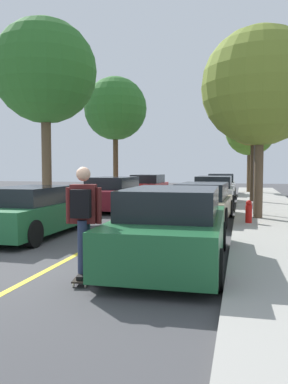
# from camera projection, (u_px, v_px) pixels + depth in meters

# --- Properties ---
(ground) EXTENTS (80.00, 80.00, 0.00)m
(ground) POSITION_uv_depth(u_px,v_px,m) (43.00, 273.00, 6.76)
(ground) COLOR #424244
(center_line) EXTENTS (0.12, 39.20, 0.01)m
(center_line) POSITION_uv_depth(u_px,v_px,m) (115.00, 234.00, 10.63)
(center_line) COLOR gold
(center_line) RESTS_ON ground
(parked_car_left_nearest) EXTENTS (1.86, 4.20, 1.33)m
(parked_car_left_nearest) POSITION_uv_depth(u_px,v_px,m) (32.00, 212.00, 10.37)
(parked_car_left_nearest) COLOR #1E5B33
(parked_car_left_nearest) RESTS_ON ground
(parked_car_left_near) EXTENTS (2.01, 4.44, 1.43)m
(parked_car_left_near) POSITION_uv_depth(u_px,v_px,m) (113.00, 194.00, 16.79)
(parked_car_left_near) COLOR maroon
(parked_car_left_near) RESTS_ON ground
(parked_car_left_far) EXTENTS (1.93, 4.06, 1.42)m
(parked_car_left_far) POSITION_uv_depth(u_px,v_px,m) (147.00, 187.00, 22.97)
(parked_car_left_far) COLOR maroon
(parked_car_left_far) RESTS_ON ground
(parked_car_right_nearest) EXTENTS (2.07, 4.34, 1.45)m
(parked_car_right_nearest) POSITION_uv_depth(u_px,v_px,m) (172.00, 227.00, 7.32)
(parked_car_right_nearest) COLOR #1E5B33
(parked_car_right_nearest) RESTS_ON ground
(parked_car_right_near) EXTENTS (1.95, 4.26, 1.31)m
(parked_car_right_near) POSITION_uv_depth(u_px,v_px,m) (203.00, 202.00, 13.16)
(parked_car_right_near) COLOR #BCAD89
(parked_car_right_near) RESTS_ON ground
(parked_car_right_far) EXTENTS (1.90, 4.58, 1.43)m
(parked_car_right_far) POSITION_uv_depth(u_px,v_px,m) (214.00, 191.00, 18.52)
(parked_car_right_far) COLOR #B7B7BC
(parked_car_right_far) RESTS_ON ground
(parked_car_right_farthest) EXTENTS (1.91, 4.41, 1.45)m
(parked_car_right_farthest) POSITION_uv_depth(u_px,v_px,m) (221.00, 185.00, 24.74)
(parked_car_right_farthest) COLOR white
(parked_car_right_farthest) RESTS_ON ground
(street_tree_left_nearest) EXTENTS (3.90, 3.90, 7.28)m
(street_tree_left_nearest) POSITION_uv_depth(u_px,v_px,m) (45.00, 72.00, 14.58)
(street_tree_left_nearest) COLOR brown
(street_tree_left_nearest) RESTS_ON sidewalk_left
(street_tree_left_near) EXTENTS (3.68, 3.68, 7.01)m
(street_tree_left_near) POSITION_uv_depth(u_px,v_px,m) (115.00, 109.00, 22.69)
(street_tree_left_near) COLOR #4C3823
(street_tree_left_near) RESTS_ON sidewalk_left
(street_tree_right_nearest) EXTENTS (3.91, 3.91, 6.34)m
(street_tree_right_nearest) POSITION_uv_depth(u_px,v_px,m) (260.00, 87.00, 12.80)
(street_tree_right_nearest) COLOR brown
(street_tree_right_nearest) RESTS_ON sidewalk_right
(street_tree_right_near) EXTENTS (3.25, 3.25, 6.04)m
(street_tree_right_near) POSITION_uv_depth(u_px,v_px,m) (254.00, 114.00, 19.24)
(street_tree_right_near) COLOR #3D2D1E
(street_tree_right_near) RESTS_ON sidewalk_right
(street_tree_right_far) EXTENTS (3.45, 3.45, 5.99)m
(street_tree_right_far) POSITION_uv_depth(u_px,v_px,m) (251.00, 131.00, 26.80)
(street_tree_right_far) COLOR #4C3823
(street_tree_right_far) RESTS_ON sidewalk_right
(fire_hydrant) EXTENTS (0.20, 0.20, 0.70)m
(fire_hydrant) POSITION_uv_depth(u_px,v_px,m) (249.00, 212.00, 11.85)
(fire_hydrant) COLOR #B2140F
(fire_hydrant) RESTS_ON sidewalk_right
(streetlamp) EXTENTS (0.36, 0.24, 6.14)m
(streetlamp) POSITION_uv_depth(u_px,v_px,m) (256.00, 118.00, 13.96)
(streetlamp) COLOR #38383D
(streetlamp) RESTS_ON sidewalk_right
(skateboard) EXTENTS (0.36, 0.87, 0.10)m
(skateboard) POSITION_uv_depth(u_px,v_px,m) (84.00, 276.00, 6.26)
(skateboard) COLOR black
(skateboard) RESTS_ON ground
(skateboarder) EXTENTS (0.59, 0.71, 1.74)m
(skateboarder) POSITION_uv_depth(u_px,v_px,m) (83.00, 214.00, 6.16)
(skateboarder) COLOR black
(skateboarder) RESTS_ON skateboard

